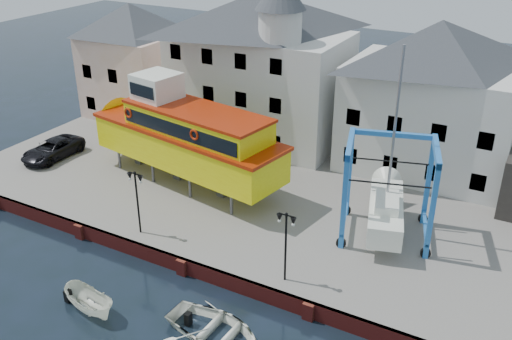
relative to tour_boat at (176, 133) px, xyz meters
The scene contains 13 objects.
ground 11.46m from the tour_boat, 53.31° to the right, with size 140.00×140.00×0.00m, color black.
hardstanding 7.93m from the tour_boat, 22.46° to the left, with size 44.00×22.00×1.00m, color slate.
quay_wall 11.19m from the tour_boat, 52.96° to the right, with size 44.00×0.47×1.00m.
building_pink 15.23m from the tour_boat, 140.75° to the left, with size 8.00×7.00×10.30m.
building_white_main 10.44m from the tour_boat, 82.04° to the left, with size 14.00×8.30×14.00m.
building_white_right 18.68m from the tour_boat, 34.74° to the left, with size 12.00×8.00×11.20m.
lamp_post_left 7.57m from the tour_boat, 72.55° to the right, with size 1.12×0.32×4.20m.
lamp_post_right 14.23m from the tour_boat, 30.44° to the right, with size 1.12×0.32×4.20m.
tour_boat is the anchor object (origin of this frame).
travel_lift 15.45m from the tour_boat, ahead, with size 6.42×7.98×11.69m.
van 11.45m from the tour_boat, behind, with size 2.43×5.27×1.47m, color black.
motorboat_a 14.75m from the tour_boat, 73.79° to the right, with size 1.38×3.67×1.42m, color white.
motorboat_b 16.59m from the tour_boat, 47.97° to the right, with size 3.76×5.27×1.09m, color white.
Camera 1 is at (16.89, -21.75, 19.94)m, focal length 40.00 mm.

